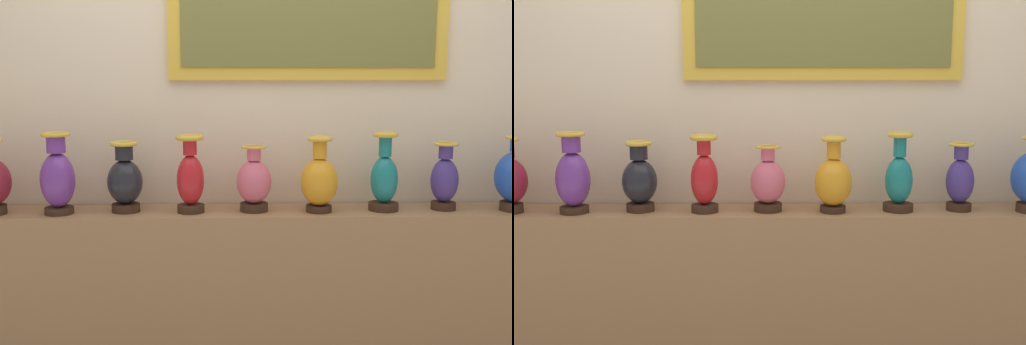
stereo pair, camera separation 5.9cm
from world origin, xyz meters
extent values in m
cube|color=#99704C|center=(0.00, 0.00, 0.51)|extent=(3.13, 0.30, 1.02)
cube|color=beige|center=(0.00, 0.21, 1.42)|extent=(4.93, 0.10, 2.83)
cube|color=gold|center=(0.25, 0.15, 1.96)|extent=(1.31, 0.03, 0.70)
cube|color=olive|center=(0.25, 0.13, 1.96)|extent=(1.19, 0.01, 0.58)
cylinder|color=#382319|center=(-0.88, -0.05, 1.04)|extent=(0.13, 0.13, 0.03)
ellipsoid|color=#6B3393|center=(-0.88, -0.05, 1.17)|extent=(0.15, 0.15, 0.24)
cylinder|color=#6B3393|center=(-0.88, -0.05, 1.34)|extent=(0.08, 0.08, 0.08)
torus|color=gold|center=(-0.88, -0.05, 1.38)|extent=(0.13, 0.13, 0.02)
cylinder|color=#382319|center=(-0.59, -0.01, 1.04)|extent=(0.13, 0.13, 0.04)
ellipsoid|color=black|center=(-0.59, -0.01, 1.16)|extent=(0.16, 0.16, 0.20)
cylinder|color=black|center=(-0.59, -0.01, 1.29)|extent=(0.08, 0.08, 0.07)
torus|color=gold|center=(-0.59, -0.01, 1.33)|extent=(0.12, 0.12, 0.02)
cylinder|color=#382319|center=(-0.30, -0.03, 1.04)|extent=(0.12, 0.12, 0.03)
ellipsoid|color=red|center=(-0.30, -0.03, 1.17)|extent=(0.12, 0.12, 0.23)
cylinder|color=red|center=(-0.30, -0.03, 1.32)|extent=(0.06, 0.06, 0.08)
torus|color=gold|center=(-0.30, -0.03, 1.36)|extent=(0.13, 0.13, 0.02)
cylinder|color=#382319|center=(-0.01, -0.02, 1.04)|extent=(0.13, 0.13, 0.04)
ellipsoid|color=#CC5972|center=(-0.01, -0.02, 1.16)|extent=(0.16, 0.16, 0.20)
cylinder|color=#CC5972|center=(-0.01, -0.02, 1.28)|extent=(0.06, 0.06, 0.06)
torus|color=gold|center=(-0.01, -0.02, 1.32)|extent=(0.11, 0.11, 0.01)
cylinder|color=#382319|center=(0.28, -0.04, 1.04)|extent=(0.12, 0.12, 0.03)
ellipsoid|color=orange|center=(0.28, -0.04, 1.16)|extent=(0.17, 0.17, 0.21)
cylinder|color=orange|center=(0.28, -0.04, 1.31)|extent=(0.06, 0.06, 0.09)
torus|color=gold|center=(0.28, -0.04, 1.35)|extent=(0.11, 0.11, 0.02)
cylinder|color=#382319|center=(0.59, -0.02, 1.04)|extent=(0.14, 0.14, 0.04)
ellipsoid|color=#19727A|center=(0.59, -0.02, 1.16)|extent=(0.12, 0.12, 0.21)
cylinder|color=#19727A|center=(0.59, -0.02, 1.32)|extent=(0.06, 0.06, 0.10)
torus|color=gold|center=(0.59, -0.02, 1.37)|extent=(0.11, 0.11, 0.02)
cylinder|color=#382319|center=(0.87, -0.01, 1.04)|extent=(0.11, 0.11, 0.04)
ellipsoid|color=#3F2D7F|center=(0.87, -0.01, 1.16)|extent=(0.12, 0.12, 0.20)
cylinder|color=#3F2D7F|center=(0.87, -0.01, 1.29)|extent=(0.06, 0.06, 0.07)
torus|color=gold|center=(0.87, -0.01, 1.33)|extent=(0.11, 0.11, 0.01)
camera|label=1|loc=(-0.08, -2.57, 1.59)|focal=40.08mm
camera|label=2|loc=(-0.02, -2.57, 1.59)|focal=40.08mm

